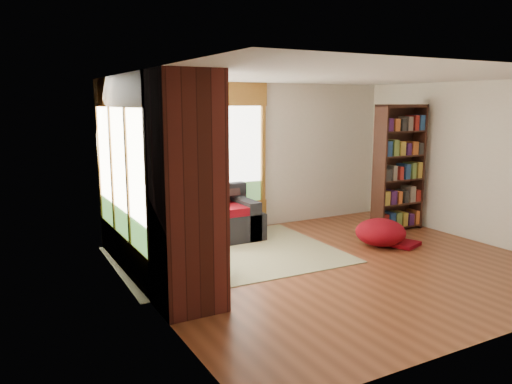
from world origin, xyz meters
name	(u,v)px	position (x,y,z in m)	size (l,w,h in m)	color
floor	(340,265)	(0.00, 0.00, 0.00)	(5.50, 5.50, 0.00)	brown
ceiling	(346,76)	(0.00, 0.00, 2.60)	(5.50, 5.50, 0.00)	white
wall_back	(255,157)	(0.00, 2.50, 1.30)	(5.50, 0.04, 2.60)	silver
wall_front	(512,207)	(0.00, -2.50, 1.30)	(5.50, 0.04, 2.60)	silver
wall_left	(145,190)	(-2.75, 0.00, 1.30)	(0.04, 5.00, 2.60)	silver
wall_right	(477,162)	(2.75, 0.00, 1.30)	(0.04, 5.00, 2.60)	silver
windows_back	(193,157)	(-1.20, 2.47, 1.35)	(2.82, 0.10, 1.90)	olive
windows_left	(121,173)	(-2.72, 1.20, 1.35)	(0.10, 2.62, 1.90)	olive
roller_blind	(107,138)	(-2.69, 2.03, 1.75)	(0.03, 0.72, 0.90)	#899F6B
brick_chimney	(186,193)	(-2.40, -0.35, 1.30)	(0.70, 0.70, 2.60)	#471914
sectional_sofa	(167,234)	(-1.95, 1.70, 0.30)	(2.20, 2.20, 0.80)	black
area_rug	(227,255)	(-1.20, 1.18, 0.01)	(3.28, 2.51, 0.01)	beige
bookshelf	(399,168)	(2.14, 1.10, 1.11)	(0.95, 0.32, 2.23)	#341911
pouf	(381,232)	(1.18, 0.47, 0.23)	(0.79, 0.79, 0.43)	maroon
dog_tan	(173,198)	(-1.77, 1.89, 0.81)	(1.11, 0.99, 0.54)	brown
dog_brindle	(152,217)	(-2.35, 1.09, 0.74)	(0.53, 0.78, 0.40)	black
throw_pillows	(170,201)	(-1.86, 1.75, 0.79)	(1.98, 1.68, 0.45)	black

